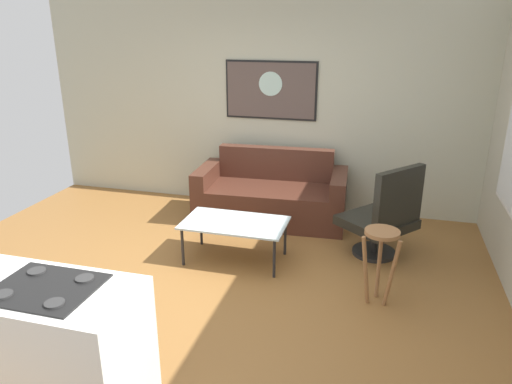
{
  "coord_description": "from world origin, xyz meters",
  "views": [
    {
      "loc": [
        1.38,
        -3.61,
        2.35
      ],
      "look_at": [
        0.15,
        0.9,
        0.7
      ],
      "focal_mm": 33.42,
      "sensor_mm": 36.0,
      "label": 1
    }
  ],
  "objects_px": {
    "coffee_table": "(235,225)",
    "armchair": "(384,216)",
    "bar_stool": "(381,249)",
    "couch": "(272,197)",
    "wall_painting": "(271,90)"
  },
  "relations": [
    {
      "from": "coffee_table",
      "to": "armchair",
      "type": "relative_size",
      "value": 1.04
    },
    {
      "from": "coffee_table",
      "to": "bar_stool",
      "type": "bearing_deg",
      "value": -16.62
    },
    {
      "from": "armchair",
      "to": "coffee_table",
      "type": "bearing_deg",
      "value": -162.68
    },
    {
      "from": "couch",
      "to": "wall_painting",
      "type": "xyz_separation_m",
      "value": [
        -0.15,
        0.5,
        1.26
      ]
    },
    {
      "from": "coffee_table",
      "to": "bar_stool",
      "type": "xyz_separation_m",
      "value": [
        1.46,
        -0.44,
        0.12
      ]
    },
    {
      "from": "armchair",
      "to": "bar_stool",
      "type": "relative_size",
      "value": 1.47
    },
    {
      "from": "wall_painting",
      "to": "couch",
      "type": "bearing_deg",
      "value": -73.86
    },
    {
      "from": "coffee_table",
      "to": "bar_stool",
      "type": "relative_size",
      "value": 1.54
    },
    {
      "from": "armchair",
      "to": "wall_painting",
      "type": "height_order",
      "value": "wall_painting"
    },
    {
      "from": "couch",
      "to": "bar_stool",
      "type": "xyz_separation_m",
      "value": [
        1.36,
        -1.63,
        0.22
      ]
    },
    {
      "from": "couch",
      "to": "coffee_table",
      "type": "xyz_separation_m",
      "value": [
        -0.1,
        -1.19,
        0.1
      ]
    },
    {
      "from": "coffee_table",
      "to": "armchair",
      "type": "bearing_deg",
      "value": 17.32
    },
    {
      "from": "armchair",
      "to": "wall_painting",
      "type": "bearing_deg",
      "value": 140.99
    },
    {
      "from": "couch",
      "to": "wall_painting",
      "type": "height_order",
      "value": "wall_painting"
    },
    {
      "from": "couch",
      "to": "coffee_table",
      "type": "bearing_deg",
      "value": -95.01
    }
  ]
}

